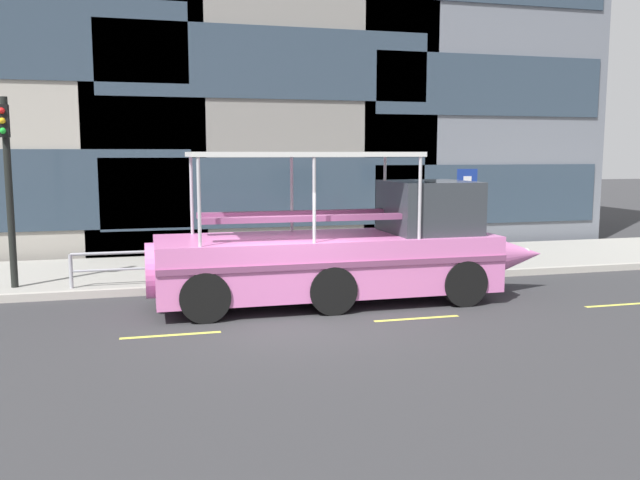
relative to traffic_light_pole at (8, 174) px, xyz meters
name	(u,v)px	position (x,y,z in m)	size (l,w,h in m)	color
ground_plane	(293,319)	(5.78, -3.85, -2.81)	(120.00, 120.00, 0.00)	#333335
sidewalk	(250,268)	(5.78, 1.75, -2.72)	(32.00, 4.80, 0.18)	#99968E
curb_edge	(266,285)	(5.78, -0.74, -2.72)	(32.00, 0.18, 0.18)	#B2ADA3
lane_centreline	(300,326)	(5.78, -4.42, -2.81)	(25.80, 0.12, 0.01)	#DBD64C
office_tower_right	(432,5)	(14.65, 9.75, 6.50)	(9.18, 10.49, 18.62)	slate
curb_guardrail	(295,256)	(6.57, -0.40, -2.08)	(10.66, 0.09, 0.82)	#9EA0A8
traffic_light_pole	(8,174)	(0.00, 0.00, 0.00)	(0.24, 0.46, 4.36)	black
parking_sign	(466,200)	(11.62, 0.32, -0.82)	(0.60, 0.12, 2.67)	#4C4F54
duck_tour_boat	(351,251)	(7.39, -2.54, -1.70)	(9.21, 2.48, 3.31)	pink
pedestrian_near_bow	(409,226)	(10.23, 1.00, -1.57)	(0.24, 0.51, 1.75)	black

